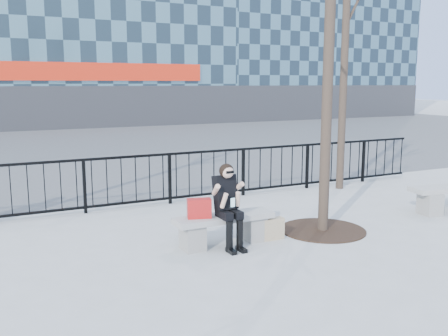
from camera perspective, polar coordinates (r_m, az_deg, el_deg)
name	(u,v)px	position (r m, az deg, el deg)	size (l,w,h in m)	color
ground	(224,244)	(8.15, 0.01, -8.72)	(120.00, 120.00, 0.00)	#999994
street_surface	(67,144)	(22.33, -17.55, 2.64)	(60.00, 23.00, 0.01)	#474747
railing	(161,179)	(10.69, -7.22, -1.27)	(14.00, 0.06, 1.10)	black
tree_grate	(323,230)	(9.04, 11.21, -6.95)	(1.50, 1.50, 0.02)	black
bench_main	(224,226)	(8.06, 0.01, -6.69)	(1.65, 0.46, 0.49)	gray
seated_woman	(229,206)	(7.82, 0.54, -4.39)	(0.50, 0.64, 1.34)	black
handbag	(199,208)	(7.81, -2.86, -4.63)	(0.37, 0.17, 0.30)	#B41716
shopping_bag	(273,229)	(8.38, 5.58, -6.93)	(0.38, 0.14, 0.36)	#C9BC8E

